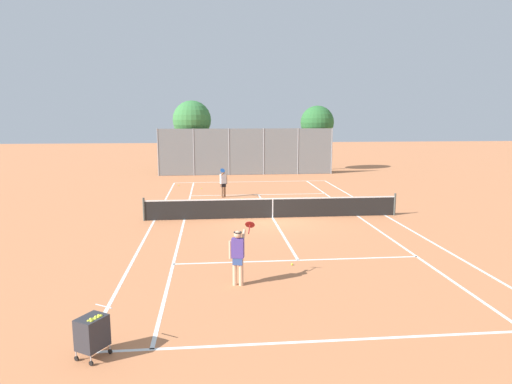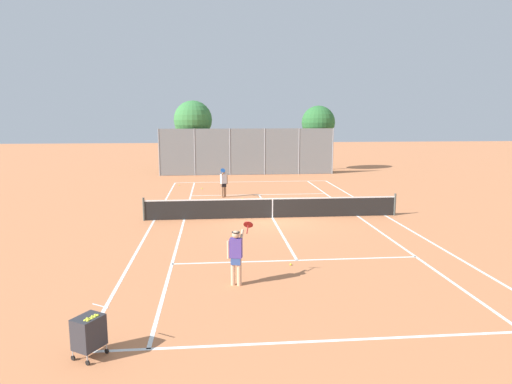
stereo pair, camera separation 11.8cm
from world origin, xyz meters
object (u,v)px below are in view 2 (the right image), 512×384
at_px(loose_tennis_ball_5, 179,185).
at_px(tree_behind_right, 318,123).
at_px(player_far_left, 224,182).
at_px(ball_cart, 89,332).
at_px(loose_tennis_ball_4, 202,188).
at_px(tennis_net, 272,207).
at_px(player_near_side, 236,254).
at_px(tree_behind_left, 192,121).
at_px(loose_tennis_ball_1, 276,203).
at_px(loose_tennis_ball_3, 291,264).
at_px(loose_tennis_ball_2, 242,199).
at_px(loose_tennis_ball_0, 243,204).

relative_size(loose_tennis_ball_5, tree_behind_right, 0.01).
relative_size(player_far_left, tree_behind_right, 0.32).
bearing_deg(player_far_left, ball_cart, -99.83).
height_order(ball_cart, loose_tennis_ball_4, ball_cart).
xyz_separation_m(tennis_net, player_near_side, (-2.13, -8.45, 0.42)).
bearing_deg(tree_behind_left, loose_tennis_ball_1, -70.09).
bearing_deg(ball_cart, loose_tennis_ball_4, 85.27).
bearing_deg(player_far_left, loose_tennis_ball_5, 121.69).
bearing_deg(loose_tennis_ball_3, tree_behind_right, 75.36).
bearing_deg(loose_tennis_ball_2, loose_tennis_ball_0, -92.54).
bearing_deg(loose_tennis_ball_4, player_near_side, -85.45).
distance_m(player_far_left, loose_tennis_ball_5, 5.69).
bearing_deg(loose_tennis_ball_5, loose_tennis_ball_1, -51.01).
distance_m(loose_tennis_ball_1, loose_tennis_ball_3, 10.33).
bearing_deg(loose_tennis_ball_2, player_near_side, -94.36).
height_order(player_far_left, loose_tennis_ball_3, player_far_left).
distance_m(loose_tennis_ball_1, tree_behind_right, 16.50).
relative_size(loose_tennis_ball_3, tree_behind_left, 0.01).
relative_size(loose_tennis_ball_1, tree_behind_left, 0.01).
bearing_deg(loose_tennis_ball_4, loose_tennis_ball_1, -53.17).
relative_size(tennis_net, loose_tennis_ball_2, 181.82).
bearing_deg(loose_tennis_ball_3, tennis_net, 87.55).
distance_m(loose_tennis_ball_1, loose_tennis_ball_5, 9.14).
height_order(tennis_net, loose_tennis_ball_1, tennis_net).
distance_m(ball_cart, loose_tennis_ball_3, 7.21).
bearing_deg(loose_tennis_ball_0, tree_behind_left, 103.22).
xyz_separation_m(ball_cart, player_far_left, (3.09, 17.82, 0.39)).
distance_m(loose_tennis_ball_0, tree_behind_left, 15.08).
relative_size(ball_cart, loose_tennis_ball_1, 14.58).
bearing_deg(player_near_side, tree_behind_left, 95.17).
height_order(loose_tennis_ball_2, loose_tennis_ball_4, same).
bearing_deg(loose_tennis_ball_2, loose_tennis_ball_4, 121.60).
bearing_deg(ball_cart, loose_tennis_ball_5, 89.66).
distance_m(tennis_net, player_near_side, 8.72).
height_order(loose_tennis_ball_4, loose_tennis_ball_5, same).
distance_m(player_near_side, loose_tennis_ball_0, 11.97).
bearing_deg(ball_cart, tree_behind_right, 69.23).
relative_size(loose_tennis_ball_0, tree_behind_right, 0.01).
bearing_deg(loose_tennis_ball_3, loose_tennis_ball_4, 101.49).
relative_size(loose_tennis_ball_0, loose_tennis_ball_1, 1.00).
height_order(player_near_side, loose_tennis_ball_0, player_near_side).
relative_size(loose_tennis_ball_0, loose_tennis_ball_4, 1.00).
height_order(player_far_left, loose_tennis_ball_4, player_far_left).
height_order(loose_tennis_ball_1, tree_behind_left, tree_behind_left).
relative_size(ball_cart, tree_behind_left, 0.16).
bearing_deg(loose_tennis_ball_3, player_far_left, 98.43).
bearing_deg(loose_tennis_ball_2, player_far_left, 146.56).
bearing_deg(loose_tennis_ball_1, tree_behind_left, 109.91).
bearing_deg(ball_cart, tree_behind_left, 88.51).
bearing_deg(tennis_net, player_near_side, -104.14).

